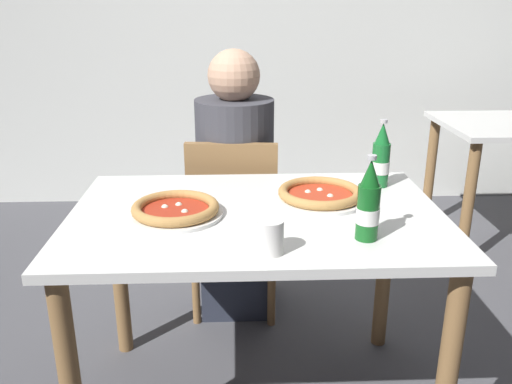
# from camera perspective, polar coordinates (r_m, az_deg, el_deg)

# --- Properties ---
(back_wall_tiled) EXTENTS (7.00, 0.10, 2.60)m
(back_wall_tiled) POSITION_cam_1_polar(r_m,az_deg,el_deg) (3.80, -1.41, 18.27)
(back_wall_tiled) COLOR white
(back_wall_tiled) RESTS_ON ground_plane
(dining_table_main) EXTENTS (1.20, 0.80, 0.75)m
(dining_table_main) POSITION_cam_1_polar(r_m,az_deg,el_deg) (1.76, 0.07, -5.58)
(dining_table_main) COLOR silver
(dining_table_main) RESTS_ON ground_plane
(chair_behind_table) EXTENTS (0.43, 0.43, 0.85)m
(chair_behind_table) POSITION_cam_1_polar(r_m,az_deg,el_deg) (2.38, -2.32, -2.73)
(chair_behind_table) COLOR olive
(chair_behind_table) RESTS_ON ground_plane
(diner_seated) EXTENTS (0.34, 0.34, 1.21)m
(diner_seated) POSITION_cam_1_polar(r_m,az_deg,el_deg) (2.39, -2.21, -0.01)
(diner_seated) COLOR #2D3342
(diner_seated) RESTS_ON ground_plane
(dining_table_background) EXTENTS (0.80, 0.70, 0.75)m
(dining_table_background) POSITION_cam_1_polar(r_m,az_deg,el_deg) (3.39, 25.53, 4.11)
(dining_table_background) COLOR silver
(dining_table_background) RESTS_ON ground_plane
(pizza_margherita_near) EXTENTS (0.31, 0.31, 0.04)m
(pizza_margherita_near) POSITION_cam_1_polar(r_m,az_deg,el_deg) (1.82, 6.85, -0.27)
(pizza_margherita_near) COLOR white
(pizza_margherita_near) RESTS_ON dining_table_main
(pizza_marinara_far) EXTENTS (0.30, 0.30, 0.04)m
(pizza_marinara_far) POSITION_cam_1_polar(r_m,az_deg,el_deg) (1.70, -8.58, -1.89)
(pizza_marinara_far) COLOR white
(pizza_marinara_far) RESTS_ON dining_table_main
(beer_bottle_left) EXTENTS (0.07, 0.07, 0.25)m
(beer_bottle_left) POSITION_cam_1_polar(r_m,az_deg,el_deg) (1.98, 13.18, 3.50)
(beer_bottle_left) COLOR #196B2D
(beer_bottle_left) RESTS_ON dining_table_main
(beer_bottle_center) EXTENTS (0.07, 0.07, 0.25)m
(beer_bottle_center) POSITION_cam_1_polar(r_m,az_deg,el_deg) (1.52, 11.91, -1.32)
(beer_bottle_center) COLOR #14591E
(beer_bottle_center) RESTS_ON dining_table_main
(paper_cup) EXTENTS (0.07, 0.07, 0.09)m
(paper_cup) POSITION_cam_1_polar(r_m,az_deg,el_deg) (1.43, 1.55, -4.79)
(paper_cup) COLOR white
(paper_cup) RESTS_ON dining_table_main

